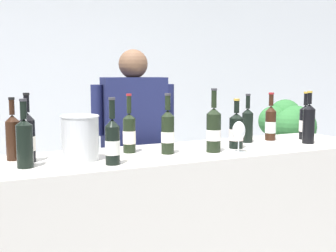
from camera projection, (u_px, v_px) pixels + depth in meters
The scene contains 18 objects.
wall_back at pixel (72, 77), 4.75m from camera, with size 8.00×0.10×2.80m, color silver.
counter at pixel (179, 235), 2.53m from camera, with size 2.50×0.61×1.00m, color beige.
wine_bottle_0 at pixel (247, 124), 2.78m from camera, with size 0.07×0.07×0.31m.
wine_bottle_1 at pixel (305, 122), 2.92m from camera, with size 0.08×0.08×0.32m.
wine_bottle_2 at pixel (25, 141), 2.03m from camera, with size 0.08×0.08×0.33m.
wine_bottle_3 at pixel (28, 137), 2.16m from camera, with size 0.07×0.07×0.35m.
wine_bottle_4 at pixel (168, 131), 2.38m from camera, with size 0.07×0.07×0.34m.
wine_bottle_5 at pixel (129, 133), 2.42m from camera, with size 0.07×0.07×0.33m.
wine_bottle_6 at pixel (309, 123), 2.74m from camera, with size 0.08×0.08×0.33m.
wine_bottle_7 at pixel (271, 123), 2.88m from camera, with size 0.07×0.07×0.32m.
wine_bottle_8 at pixel (214, 130), 2.44m from camera, with size 0.08×0.08×0.36m.
wine_bottle_9 at pixel (13, 136), 2.21m from camera, with size 0.07×0.07×0.32m.
wine_bottle_10 at pixel (236, 131), 2.57m from camera, with size 0.08×0.08×0.30m.
wine_bottle_11 at pixel (112, 141), 2.10m from camera, with size 0.07×0.07×0.33m.
wine_glass at pixel (239, 132), 2.43m from camera, with size 0.08×0.08×0.18m.
ice_bucket at pixel (80, 137), 2.21m from camera, with size 0.20×0.20×0.23m.
person_server at pixel (134, 170), 2.98m from camera, with size 0.57×0.29×1.60m.
potted_shrub at pixel (287, 135), 4.06m from camera, with size 0.51×0.48×1.20m.
Camera 1 is at (-1.10, -2.17, 1.44)m, focal length 46.20 mm.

